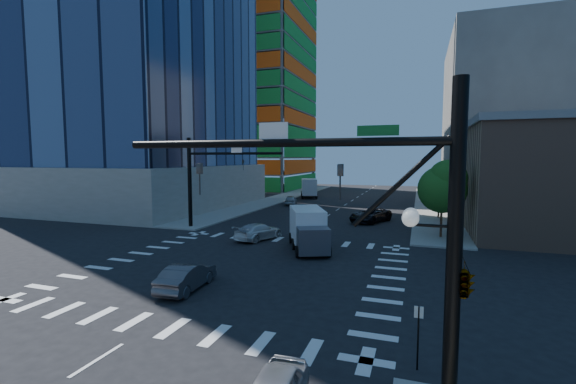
% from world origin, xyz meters
% --- Properties ---
extents(ground, '(160.00, 160.00, 0.00)m').
position_xyz_m(ground, '(0.00, 0.00, 0.00)').
color(ground, black).
rests_on(ground, ground).
extents(road_markings, '(20.00, 20.00, 0.01)m').
position_xyz_m(road_markings, '(0.00, 0.00, 0.01)').
color(road_markings, silver).
rests_on(road_markings, ground).
extents(sidewalk_ne, '(5.00, 60.00, 0.15)m').
position_xyz_m(sidewalk_ne, '(12.50, 40.00, 0.07)').
color(sidewalk_ne, gray).
rests_on(sidewalk_ne, ground).
extents(sidewalk_nw, '(5.00, 60.00, 0.15)m').
position_xyz_m(sidewalk_nw, '(-12.50, 40.00, 0.07)').
color(sidewalk_nw, gray).
rests_on(sidewalk_nw, ground).
extents(construction_building, '(25.16, 34.50, 70.60)m').
position_xyz_m(construction_building, '(-27.41, 61.93, 24.61)').
color(construction_building, slate).
rests_on(construction_building, ground).
extents(bg_building_ne, '(24.00, 30.00, 28.00)m').
position_xyz_m(bg_building_ne, '(27.00, 55.00, 14.00)').
color(bg_building_ne, '#68635D').
rests_on(bg_building_ne, ground).
extents(signal_mast_se, '(10.51, 2.48, 9.00)m').
position_xyz_m(signal_mast_se, '(10.60, -11.50, 5.01)').
color(signal_mast_se, black).
rests_on(signal_mast_se, sidewalk_se).
extents(signal_mast_nw, '(10.20, 0.40, 9.00)m').
position_xyz_m(signal_mast_nw, '(-10.00, 11.50, 5.49)').
color(signal_mast_nw, black).
rests_on(signal_mast_nw, sidewalk_nw).
extents(tree_south, '(4.16, 4.16, 6.82)m').
position_xyz_m(tree_south, '(12.63, 13.90, 4.69)').
color(tree_south, '#382316').
rests_on(tree_south, sidewalk_ne).
extents(tree_north, '(3.54, 3.52, 5.78)m').
position_xyz_m(tree_north, '(12.93, 25.90, 3.99)').
color(tree_north, '#382316').
rests_on(tree_north, sidewalk_ne).
extents(no_parking_sign, '(0.30, 0.06, 2.20)m').
position_xyz_m(no_parking_sign, '(10.70, -9.00, 1.38)').
color(no_parking_sign, black).
rests_on(no_parking_sign, ground).
extents(car_nb_far, '(4.69, 6.39, 1.61)m').
position_xyz_m(car_nb_far, '(5.53, 20.89, 0.81)').
color(car_nb_far, black).
rests_on(car_nb_far, ground).
extents(car_sb_near, '(3.45, 5.32, 1.43)m').
position_xyz_m(car_sb_near, '(-2.57, 8.38, 0.72)').
color(car_sb_near, white).
rests_on(car_sb_near, ground).
extents(car_sb_mid, '(2.59, 4.49, 1.44)m').
position_xyz_m(car_sb_mid, '(-7.82, 32.93, 0.72)').
color(car_sb_mid, '#A5A9AC').
rests_on(car_sb_mid, ground).
extents(car_sb_cross, '(1.83, 4.44, 1.43)m').
position_xyz_m(car_sb_cross, '(-1.19, -4.68, 0.71)').
color(car_sb_cross, '#4A494E').
rests_on(car_sb_cross, ground).
extents(box_truck_near, '(4.74, 6.48, 3.13)m').
position_xyz_m(box_truck_near, '(2.61, 6.11, 1.38)').
color(box_truck_near, black).
rests_on(box_truck_near, ground).
extents(box_truck_far, '(4.63, 7.01, 3.39)m').
position_xyz_m(box_truck_far, '(-8.24, 44.37, 1.50)').
color(box_truck_far, black).
rests_on(box_truck_far, ground).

